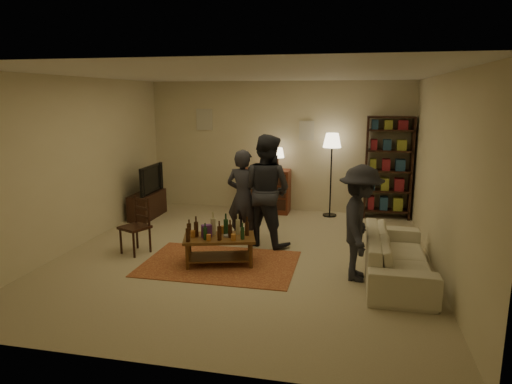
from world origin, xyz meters
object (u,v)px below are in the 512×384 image
(coffee_table, at_px, (218,239))
(bookshelf, at_px, (388,167))
(person_right, at_px, (266,190))
(floor_lamp, at_px, (332,146))
(dresser, at_px, (266,190))
(tv_stand, at_px, (147,198))
(dining_chair, at_px, (137,223))
(person_left, at_px, (243,198))
(sofa, at_px, (397,256))
(person_by_sofa, at_px, (360,223))

(coffee_table, distance_m, bookshelf, 4.14)
(person_right, bearing_deg, floor_lamp, -91.42)
(dresser, bearing_deg, person_right, -78.99)
(coffee_table, height_order, tv_stand, tv_stand)
(dresser, distance_m, person_right, 2.19)
(dining_chair, xyz_separation_m, person_left, (1.51, 0.72, 0.32))
(floor_lamp, xyz_separation_m, person_right, (-0.93, -2.04, -0.52))
(person_right, bearing_deg, sofa, 175.98)
(coffee_table, height_order, dresser, dresser)
(floor_lamp, height_order, sofa, floor_lamp)
(coffee_table, relative_size, person_left, 0.72)
(sofa, height_order, person_by_sofa, person_by_sofa)
(coffee_table, xyz_separation_m, dresser, (0.09, 3.15, 0.10))
(dresser, height_order, person_by_sofa, person_by_sofa)
(dresser, distance_m, person_by_sofa, 3.78)
(bookshelf, relative_size, sofa, 0.97)
(bookshelf, bearing_deg, tv_stand, -168.20)
(tv_stand, xyz_separation_m, person_by_sofa, (4.14, -2.35, 0.38))
(floor_lamp, bearing_deg, bookshelf, 6.72)
(coffee_table, distance_m, sofa, 2.48)
(tv_stand, xyz_separation_m, dresser, (2.25, 0.91, 0.09))
(dining_chair, height_order, floor_lamp, floor_lamp)
(coffee_table, distance_m, person_by_sofa, 2.02)
(tv_stand, relative_size, person_left, 0.67)
(dresser, relative_size, sofa, 0.65)
(dining_chair, bearing_deg, sofa, 21.49)
(dining_chair, relative_size, person_right, 0.49)
(coffee_table, relative_size, floor_lamp, 0.67)
(tv_stand, distance_m, dresser, 2.43)
(person_by_sofa, bearing_deg, coffee_table, 87.98)
(dresser, distance_m, sofa, 3.93)
(dresser, height_order, sofa, dresser)
(dresser, bearing_deg, sofa, -52.46)
(dining_chair, height_order, sofa, dining_chair)
(dining_chair, relative_size, person_by_sofa, 0.58)
(tv_stand, distance_m, sofa, 5.14)
(dining_chair, distance_m, dresser, 3.26)
(tv_stand, xyz_separation_m, bookshelf, (4.69, 0.98, 0.65))
(bookshelf, bearing_deg, coffee_table, -128.19)
(person_left, bearing_deg, dresser, -75.84)
(coffee_table, distance_m, person_right, 1.27)
(coffee_table, bearing_deg, person_right, 64.44)
(tv_stand, relative_size, bookshelf, 0.52)
(sofa, bearing_deg, bookshelf, -0.82)
(bookshelf, bearing_deg, sofa, -90.82)
(tv_stand, xyz_separation_m, sofa, (4.64, -2.20, -0.08))
(floor_lamp, relative_size, sofa, 0.81)
(floor_lamp, relative_size, person_left, 1.07)
(dining_chair, height_order, person_by_sofa, person_by_sofa)
(coffee_table, height_order, floor_lamp, floor_lamp)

